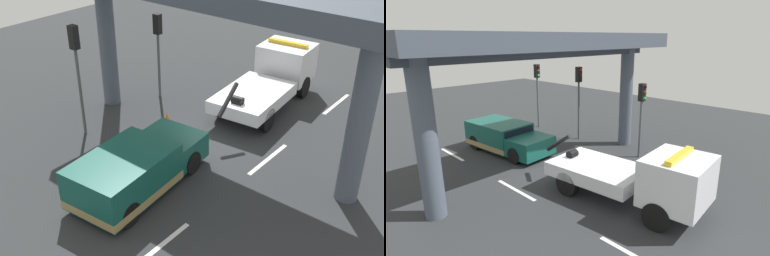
# 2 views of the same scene
# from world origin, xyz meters

# --- Properties ---
(ground_plane) EXTENTS (60.00, 40.00, 0.10)m
(ground_plane) POSITION_xyz_m (0.00, 0.00, -0.05)
(ground_plane) COLOR #2D3033
(lane_stripe_west) EXTENTS (2.60, 0.16, 0.01)m
(lane_stripe_west) POSITION_xyz_m (-6.00, -2.46, 0.00)
(lane_stripe_west) COLOR silver
(lane_stripe_west) RESTS_ON ground
(lane_stripe_mid) EXTENTS (2.60, 0.16, 0.01)m
(lane_stripe_mid) POSITION_xyz_m (0.00, -2.46, 0.00)
(lane_stripe_mid) COLOR silver
(lane_stripe_mid) RESTS_ON ground
(lane_stripe_east) EXTENTS (2.60, 0.16, 0.01)m
(lane_stripe_east) POSITION_xyz_m (6.00, -2.46, 0.00)
(lane_stripe_east) COLOR silver
(lane_stripe_east) RESTS_ON ground
(tow_truck_white) EXTENTS (7.34, 2.93, 2.46)m
(tow_truck_white) POSITION_xyz_m (4.43, 0.07, 1.20)
(tow_truck_white) COLOR white
(tow_truck_white) RESTS_ON ground
(towed_van_green) EXTENTS (5.38, 2.65, 1.58)m
(towed_van_green) POSITION_xyz_m (-4.42, -0.01, 0.78)
(towed_van_green) COLOR #145147
(towed_van_green) RESTS_ON ground
(overpass_structure) EXTENTS (3.60, 13.27, 6.39)m
(overpass_structure) POSITION_xyz_m (-0.38, 0.00, 5.53)
(overpass_structure) COLOR #4C5666
(overpass_structure) RESTS_ON ground
(traffic_light_near) EXTENTS (0.39, 0.32, 4.40)m
(traffic_light_near) POSITION_xyz_m (-6.98, 4.39, 3.21)
(traffic_light_near) COLOR #515456
(traffic_light_near) RESTS_ON ground
(traffic_light_far) EXTENTS (0.39, 0.32, 4.49)m
(traffic_light_far) POSITION_xyz_m (-2.98, 4.39, 3.26)
(traffic_light_far) COLOR #515456
(traffic_light_far) RESTS_ON ground
(traffic_light_mid) EXTENTS (0.39, 0.32, 3.95)m
(traffic_light_mid) POSITION_xyz_m (1.52, 4.39, 2.89)
(traffic_light_mid) COLOR #515456
(traffic_light_mid) RESTS_ON ground
(traffic_cone_orange) EXTENTS (0.59, 0.59, 0.70)m
(traffic_cone_orange) POSITION_xyz_m (-0.57, 2.07, 0.33)
(traffic_cone_orange) COLOR orange
(traffic_cone_orange) RESTS_ON ground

